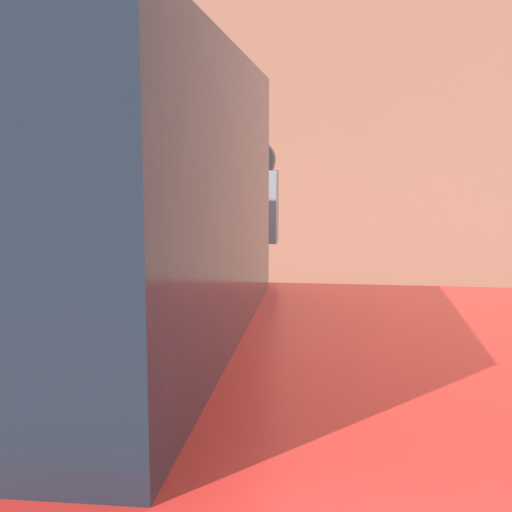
{
  "coord_description": "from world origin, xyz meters",
  "views": [
    {
      "loc": [
        0.12,
        -2.21,
        1.68
      ],
      "look_at": [
        -0.27,
        1.02,
        1.2
      ],
      "focal_mm": 50.0,
      "sensor_mm": 36.0,
      "label": 1
    }
  ],
  "objects": [
    {
      "name": "sidewalk",
      "position": [
        0.0,
        2.2,
        0.07
      ],
      "size": [
        24.0,
        2.8,
        0.15
      ],
      "color": "#ADAAA3",
      "rests_on": "ground_plane"
    },
    {
      "name": "parking_meter",
      "position": [
        -0.27,
        1.02,
        1.2
      ],
      "size": [
        0.2,
        0.13,
        1.58
      ],
      "color": "slate",
      "rests_on": "sidewalk"
    }
  ]
}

